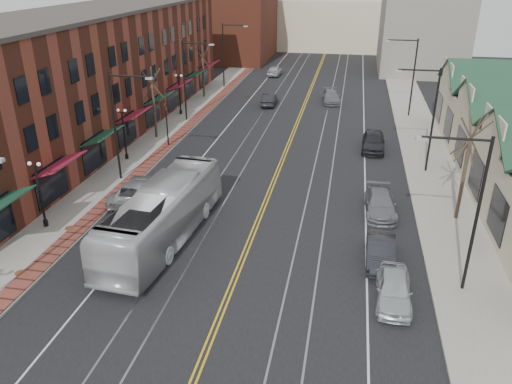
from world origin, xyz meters
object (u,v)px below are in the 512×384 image
at_px(parked_suv, 138,190).
at_px(parked_car_c, 380,204).
at_px(parked_car_d, 373,141).
at_px(parked_car_b, 381,250).
at_px(parked_car_a, 394,289).
at_px(transit_bus, 163,214).

bearing_deg(parked_suv, parked_car_c, -175.19).
height_order(parked_car_c, parked_car_d, parked_car_d).
bearing_deg(parked_suv, parked_car_d, -139.17).
bearing_deg(parked_suv, parked_car_b, 164.00).
distance_m(parked_car_a, parked_car_b, 3.58).
bearing_deg(parked_car_c, parked_car_b, -94.32).
relative_size(transit_bus, parked_car_d, 2.56).
bearing_deg(parked_car_a, transit_bus, 166.27).
height_order(parked_car_a, parked_car_c, parked_car_a).
distance_m(transit_bus, parked_car_a, 13.54).
height_order(parked_car_a, parked_car_b, parked_car_b).
bearing_deg(parked_car_a, parked_car_c, 93.75).
height_order(transit_bus, parked_car_a, transit_bus).
distance_m(transit_bus, parked_suv, 6.23).
bearing_deg(parked_car_b, parked_car_c, 88.97).
xyz_separation_m(parked_suv, parked_car_c, (16.41, 1.11, -0.07)).
relative_size(parked_suv, parked_car_c, 1.15).
xyz_separation_m(parked_suv, parked_car_d, (16.24, 13.58, 0.07)).
bearing_deg(parked_car_b, parked_car_a, -81.23).
distance_m(parked_suv, parked_car_a, 18.78).
xyz_separation_m(transit_bus, parked_car_d, (12.50, 18.47, -0.90)).
bearing_deg(transit_bus, parked_car_d, -119.44).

